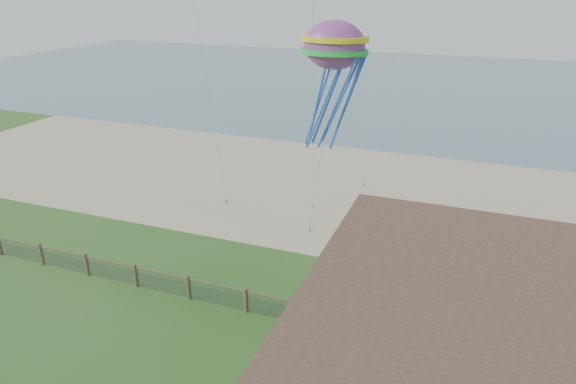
# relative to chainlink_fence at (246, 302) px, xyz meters

# --- Properties ---
(sand_beach) EXTENTS (72.00, 20.00, 0.02)m
(sand_beach) POSITION_rel_chainlink_fence_xyz_m (0.00, 16.00, -0.55)
(sand_beach) COLOR #C4AF8D
(sand_beach) RESTS_ON ground
(ocean) EXTENTS (160.00, 68.00, 0.02)m
(ocean) POSITION_rel_chainlink_fence_xyz_m (0.00, 60.00, -0.55)
(ocean) COLOR slate
(ocean) RESTS_ON ground
(chainlink_fence) EXTENTS (36.20, 0.20, 1.25)m
(chainlink_fence) POSITION_rel_chainlink_fence_xyz_m (0.00, 0.00, 0.00)
(chainlink_fence) COLOR brown
(chainlink_fence) RESTS_ON ground
(picnic_table) EXTENTS (2.08, 1.69, 0.79)m
(picnic_table) POSITION_rel_chainlink_fence_xyz_m (7.76, -1.00, -0.15)
(picnic_table) COLOR brown
(picnic_table) RESTS_ON ground
(octopus_kite) EXTENTS (3.87, 3.41, 6.62)m
(octopus_kite) POSITION_rel_chainlink_fence_xyz_m (2.11, 5.86, 9.09)
(octopus_kite) COLOR #F35326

